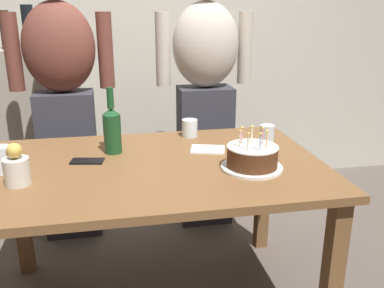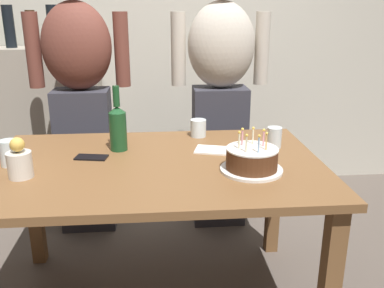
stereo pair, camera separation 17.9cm
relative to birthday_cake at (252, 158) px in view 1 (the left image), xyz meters
name	(u,v)px [view 1 (the left image)]	position (x,y,z in m)	size (l,w,h in m)	color
back_wall	(130,21)	(-0.41, 1.69, 0.51)	(5.20, 0.10, 2.60)	beige
dining_table	(154,184)	(-0.41, 0.14, -0.15)	(1.50, 0.96, 0.74)	brown
birthday_cake	(252,158)	(0.00, 0.00, 0.00)	(0.26, 0.26, 0.18)	white
water_glass_near	(190,128)	(-0.17, 0.51, 0.00)	(0.08, 0.08, 0.09)	silver
water_glass_far	(267,135)	(0.18, 0.30, 0.00)	(0.07, 0.07, 0.10)	silver
water_glass_side	(2,160)	(-1.04, 0.16, 0.01)	(0.08, 0.08, 0.11)	silver
wine_bottle	(112,129)	(-0.58, 0.33, 0.07)	(0.08, 0.08, 0.31)	#194723
cell_phone	(87,161)	(-0.70, 0.22, -0.05)	(0.14, 0.07, 0.01)	black
napkin_stack	(208,149)	(-0.13, 0.27, -0.05)	(0.16, 0.12, 0.01)	white
flower_vase	(16,167)	(-0.95, 0.01, 0.02)	(0.10, 0.10, 0.17)	silver
person_man_bearded	(64,100)	(-0.86, 0.95, 0.08)	(0.61, 0.27, 1.66)	#33333D
person_woman_cardigan	(205,94)	(0.01, 0.95, 0.08)	(0.61, 0.27, 1.66)	#33333D
shelf_cabinet	(19,127)	(-1.25, 1.47, -0.21)	(0.88, 0.30, 1.42)	#9E9384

